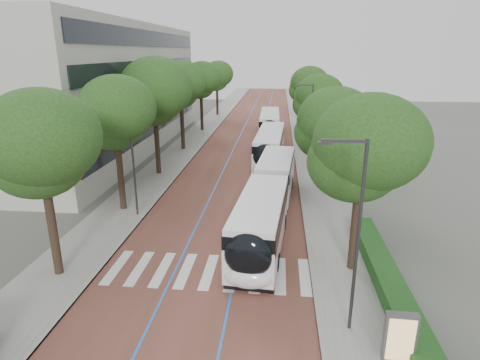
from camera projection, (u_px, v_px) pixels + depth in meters
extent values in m
plane|color=#51544C|center=(202.00, 282.00, 20.18)|extent=(160.00, 160.00, 0.00)
cube|color=brown|center=(253.00, 131.00, 58.07)|extent=(11.00, 140.00, 0.02)
cube|color=gray|center=(202.00, 130.00, 58.74)|extent=(4.00, 140.00, 0.12)
cube|color=gray|center=(305.00, 132.00, 57.37)|extent=(4.00, 140.00, 0.12)
cube|color=gray|center=(215.00, 130.00, 58.57)|extent=(0.20, 140.00, 0.14)
cube|color=gray|center=(292.00, 132.00, 57.54)|extent=(0.20, 140.00, 0.14)
cube|color=silver|center=(117.00, 267.00, 21.56)|extent=(0.55, 3.60, 0.01)
cube|color=silver|center=(140.00, 268.00, 21.44)|extent=(0.55, 3.60, 0.01)
cube|color=silver|center=(163.00, 269.00, 21.33)|extent=(0.55, 3.60, 0.01)
cube|color=silver|center=(186.00, 270.00, 21.21)|extent=(0.55, 3.60, 0.01)
cube|color=silver|center=(209.00, 271.00, 21.10)|extent=(0.55, 3.60, 0.01)
cube|color=silver|center=(232.00, 273.00, 20.98)|extent=(0.55, 3.60, 0.01)
cube|color=silver|center=(256.00, 274.00, 20.87)|extent=(0.55, 3.60, 0.01)
cube|color=silver|center=(280.00, 275.00, 20.75)|extent=(0.55, 3.60, 0.01)
cube|color=silver|center=(305.00, 276.00, 20.64)|extent=(0.55, 3.60, 0.01)
cube|color=blue|center=(242.00, 131.00, 58.22)|extent=(0.12, 126.00, 0.01)
cube|color=blue|center=(264.00, 131.00, 57.92)|extent=(0.12, 126.00, 0.01)
cube|color=#B4B2A7|center=(79.00, 88.00, 46.35)|extent=(18.00, 40.00, 14.00)
cube|color=black|center=(158.00, 124.00, 46.74)|extent=(0.12, 38.00, 1.60)
cube|color=black|center=(156.00, 96.00, 45.76)|extent=(0.12, 38.00, 1.60)
cube|color=black|center=(154.00, 67.00, 44.78)|extent=(0.12, 38.00, 1.60)
cube|color=black|center=(152.00, 39.00, 43.86)|extent=(0.12, 38.00, 1.60)
cube|color=#163F16|center=(389.00, 283.00, 19.18)|extent=(1.20, 14.00, 0.80)
cylinder|color=#303033|center=(358.00, 241.00, 15.45)|extent=(0.14, 0.14, 8.00)
cube|color=#303033|center=(345.00, 141.00, 14.33)|extent=(1.70, 0.12, 0.12)
cube|color=#303033|center=(325.00, 143.00, 14.42)|extent=(0.50, 0.20, 0.10)
cylinder|color=#303033|center=(311.00, 126.00, 39.14)|extent=(0.14, 0.14, 8.00)
cube|color=#303033|center=(305.00, 85.00, 38.01)|extent=(1.70, 0.12, 0.12)
cube|color=#303033|center=(297.00, 86.00, 38.10)|extent=(0.50, 0.20, 0.10)
cylinder|color=#303033|center=(133.00, 159.00, 27.05)|extent=(0.14, 0.14, 8.00)
cylinder|color=black|center=(53.00, 233.00, 20.14)|extent=(0.44, 0.44, 4.76)
ellipsoid|color=#193F14|center=(40.00, 149.00, 18.81)|extent=(5.37, 5.37, 4.57)
cylinder|color=black|center=(121.00, 178.00, 28.65)|extent=(0.44, 0.44, 4.87)
ellipsoid|color=#193F14|center=(115.00, 116.00, 27.29)|extent=(5.22, 5.22, 4.44)
cylinder|color=black|center=(157.00, 147.00, 37.11)|extent=(0.44, 0.44, 5.25)
ellipsoid|color=#193F14|center=(154.00, 95.00, 35.65)|extent=(6.44, 6.44, 5.47)
cylinder|color=black|center=(182.00, 128.00, 46.60)|extent=(0.44, 0.44, 5.15)
ellipsoid|color=#193F14|center=(181.00, 87.00, 45.17)|extent=(5.43, 5.43, 4.62)
cylinder|color=black|center=(202.00, 114.00, 58.01)|extent=(0.44, 0.44, 4.94)
ellipsoid|color=#193F14|center=(201.00, 82.00, 56.63)|extent=(5.31, 5.31, 4.51)
cylinder|color=black|center=(217.00, 102.00, 72.25)|extent=(0.44, 0.44, 4.75)
ellipsoid|color=#193F14|center=(217.00, 77.00, 70.92)|extent=(5.34, 5.34, 4.54)
cylinder|color=black|center=(355.00, 231.00, 20.67)|extent=(0.44, 0.44, 4.52)
ellipsoid|color=#193F14|center=(362.00, 153.00, 19.41)|extent=(5.50, 5.50, 4.68)
cylinder|color=black|center=(328.00, 171.00, 32.14)|extent=(0.44, 0.44, 3.88)
ellipsoid|color=#193F14|center=(331.00, 127.00, 31.06)|extent=(6.01, 6.01, 5.11)
cylinder|color=black|center=(314.00, 134.00, 45.36)|extent=(0.44, 0.44, 4.21)
ellipsoid|color=#193F14|center=(316.00, 100.00, 44.18)|extent=(5.41, 5.41, 4.60)
cylinder|color=black|center=(306.00, 113.00, 60.50)|extent=(0.44, 0.44, 4.31)
ellipsoid|color=#193F14|center=(307.00, 87.00, 59.30)|extent=(5.67, 5.67, 4.82)
cylinder|color=black|center=(270.00, 192.00, 27.82)|extent=(2.37, 1.08, 2.30)
cube|color=white|center=(261.00, 229.00, 23.18)|extent=(3.25, 9.53, 1.82)
cube|color=black|center=(261.00, 211.00, 22.83)|extent=(3.27, 9.35, 0.97)
cube|color=silver|center=(261.00, 200.00, 22.63)|extent=(3.18, 9.34, 0.31)
cube|color=black|center=(260.00, 246.00, 23.51)|extent=(3.17, 9.15, 0.35)
cube|color=white|center=(276.00, 180.00, 32.03)|extent=(3.12, 7.92, 1.82)
cube|color=black|center=(276.00, 166.00, 31.68)|extent=(3.15, 7.77, 0.97)
cube|color=silver|center=(276.00, 159.00, 31.48)|extent=(3.06, 7.76, 0.31)
cube|color=black|center=(275.00, 193.00, 32.36)|extent=(3.04, 7.60, 0.35)
ellipsoid|color=black|center=(248.00, 255.00, 18.70)|extent=(2.43, 1.29, 2.28)
ellipsoid|color=white|center=(248.00, 277.00, 19.01)|extent=(2.42, 1.19, 1.14)
cylinder|color=black|center=(234.00, 258.00, 21.46)|extent=(0.38, 1.02, 1.00)
cylinder|color=black|center=(276.00, 262.00, 21.08)|extent=(0.38, 1.02, 1.00)
cylinder|color=black|center=(264.00, 182.00, 34.02)|extent=(0.38, 1.02, 1.00)
cylinder|color=black|center=(291.00, 183.00, 33.64)|extent=(0.38, 1.02, 1.00)
cylinder|color=black|center=(249.00, 219.00, 26.48)|extent=(0.38, 1.02, 1.00)
cylinder|color=black|center=(284.00, 222.00, 26.10)|extent=(0.38, 1.02, 1.00)
cube|color=white|center=(270.00, 149.00, 42.03)|extent=(3.04, 12.10, 1.82)
cube|color=black|center=(270.00, 139.00, 41.68)|extent=(3.07, 11.86, 0.97)
cube|color=silver|center=(270.00, 133.00, 41.48)|extent=(2.98, 11.86, 0.31)
cube|color=black|center=(270.00, 159.00, 42.36)|extent=(2.97, 11.62, 0.35)
ellipsoid|color=black|center=(265.00, 156.00, 36.29)|extent=(2.40, 1.21, 2.28)
ellipsoid|color=white|center=(265.00, 169.00, 36.59)|extent=(2.39, 1.11, 1.14)
cylinder|color=black|center=(255.00, 165.00, 39.02)|extent=(0.34, 1.01, 1.00)
cylinder|color=black|center=(279.00, 166.00, 38.72)|extent=(0.34, 1.01, 1.00)
cylinder|color=black|center=(262.00, 148.00, 45.99)|extent=(0.34, 1.01, 1.00)
cylinder|color=black|center=(282.00, 149.00, 45.69)|extent=(0.34, 1.01, 1.00)
cube|color=white|center=(270.00, 127.00, 54.76)|extent=(2.65, 12.03, 1.82)
cube|color=black|center=(270.00, 118.00, 54.41)|extent=(2.69, 11.79, 0.97)
cube|color=silver|center=(270.00, 114.00, 54.21)|extent=(2.60, 11.79, 0.31)
cube|color=black|center=(269.00, 134.00, 55.09)|extent=(2.60, 11.55, 0.35)
ellipsoid|color=black|center=(269.00, 129.00, 48.98)|extent=(2.36, 1.13, 2.28)
ellipsoid|color=white|center=(269.00, 138.00, 49.28)|extent=(2.36, 1.03, 1.14)
cylinder|color=black|center=(260.00, 137.00, 51.67)|extent=(0.31, 1.00, 1.00)
cylinder|color=black|center=(278.00, 138.00, 51.49)|extent=(0.31, 1.00, 1.00)
cylinder|color=black|center=(262.00, 127.00, 58.69)|extent=(0.31, 1.00, 1.00)
cylinder|color=black|center=(278.00, 127.00, 58.51)|extent=(0.31, 1.00, 1.00)
cube|color=#59595B|center=(400.00, 337.00, 14.17)|extent=(1.11, 0.33, 1.96)
cube|color=#E4B978|center=(401.00, 340.00, 14.01)|extent=(0.94, 0.05, 1.70)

